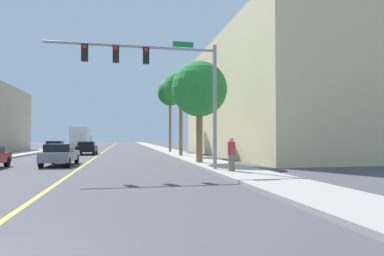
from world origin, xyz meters
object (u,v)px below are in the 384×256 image
car_gray (60,154)px  delivery_truck (81,138)px  palm_mid (181,88)px  pedestrian (231,154)px  car_blue (55,147)px  traffic_signal_mast (162,73)px  palm_near (199,90)px  car_black (87,148)px  palm_far (170,94)px

car_gray → delivery_truck: (-2.45, 30.75, 1.03)m
palm_mid → pedestrian: size_ratio=4.76×
car_blue → palm_mid: bearing=137.6°
traffic_signal_mast → car_blue: bearing=111.4°
traffic_signal_mast → pedestrian: traffic_signal_mast is taller
car_blue → delivery_truck: bearing=-99.6°
palm_mid → car_gray: (-9.26, -8.01, -5.74)m
palm_near → car_black: palm_near is taller
palm_near → car_gray: bearing=174.4°
palm_far → pedestrian: palm_far is taller
palm_mid → palm_far: 8.92m
traffic_signal_mast → delivery_truck: traffic_signal_mast is taller
car_gray → pedestrian: bearing=-35.9°
delivery_truck → car_black: bearing=-81.7°
palm_near → palm_far: palm_far is taller
palm_mid → car_blue: palm_mid is taller
palm_near → pedestrian: palm_near is taller
palm_far → car_black: size_ratio=1.88×
palm_near → palm_far: size_ratio=0.80×
delivery_truck → palm_near: bearing=-70.9°
car_gray → car_blue: car_blue is taller
palm_near → car_black: size_ratio=1.50×
pedestrian → car_blue: bearing=33.9°
car_black → delivery_truck: bearing=99.2°
palm_far → car_black: (-9.33, -2.34, -6.38)m
car_gray → pedestrian: pedestrian is taller
pedestrian → traffic_signal_mast: bearing=76.1°
car_blue → palm_far: bearing=166.4°
palm_far → car_blue: 15.39m
pedestrian → palm_near: bearing=9.8°
pedestrian → palm_mid: bearing=7.4°
car_gray → palm_near: bearing=-4.6°
car_gray → pedestrian: size_ratio=2.63×
palm_mid → car_black: (-9.12, 6.55, -5.72)m
car_gray → car_blue: bearing=102.8°
palm_near → car_gray: size_ratio=1.55×
palm_mid → traffic_signal_mast: bearing=-103.7°
traffic_signal_mast → car_black: 21.47m
car_black → palm_near: bearing=-60.1°
palm_mid → pedestrian: (-0.02, -14.95, -5.48)m
traffic_signal_mast → car_gray: 9.29m
traffic_signal_mast → palm_far: palm_far is taller
palm_far → car_blue: palm_far is taller
palm_near → pedestrian: 7.30m
palm_near → palm_mid: size_ratio=0.86×
car_black → car_blue: size_ratio=1.10×
palm_far → car_blue: size_ratio=2.06×
palm_far → car_black: palm_far is taller
traffic_signal_mast → car_gray: bearing=136.4°
palm_far → car_gray: palm_far is taller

